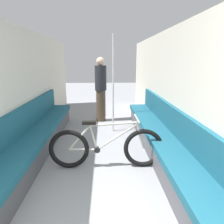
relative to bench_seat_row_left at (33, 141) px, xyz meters
name	(u,v)px	position (x,y,z in m)	size (l,w,h in m)	color
wall_left	(15,93)	(-0.26, 0.10, 0.80)	(0.10, 9.01, 2.16)	beige
wall_right	(178,92)	(2.42, 0.10, 0.80)	(0.10, 9.01, 2.16)	beige
bench_seat_row_left	(33,141)	(0.00, 0.00, 0.00)	(0.48, 4.62, 0.85)	#4C4C51
bench_seat_row_right	(161,140)	(2.16, 0.00, 0.00)	(0.48, 4.62, 0.85)	#4C4C51
bicycle	(106,147)	(1.22, -0.41, 0.04)	(1.72, 0.46, 0.78)	black
grab_pole_near	(113,86)	(1.39, 1.34, 0.76)	(0.08, 0.08, 2.14)	gray
passenger_standing	(101,89)	(1.10, 2.22, 0.59)	(0.30, 0.30, 1.67)	#473828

